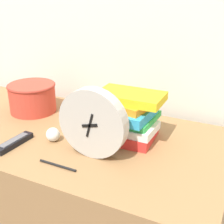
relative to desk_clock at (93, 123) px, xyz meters
name	(u,v)px	position (x,y,z in m)	size (l,w,h in m)	color
wall_back	(106,4)	(-0.20, 0.50, 0.34)	(6.00, 0.04, 2.40)	silver
desk	(67,206)	(-0.20, 0.11, -0.49)	(1.29, 0.64, 0.74)	olive
desk_clock	(93,123)	(0.00, 0.00, 0.00)	(0.24, 0.05, 0.24)	#B7B2A8
book_stack	(129,115)	(0.05, 0.17, -0.03)	(0.25, 0.22, 0.18)	red
basket	(32,97)	(-0.44, 0.22, -0.05)	(0.21, 0.21, 0.13)	#C63D2D
tv_remote	(14,143)	(-0.29, -0.07, -0.11)	(0.05, 0.16, 0.02)	black
crumpled_paper_ball	(53,134)	(-0.19, 0.03, -0.09)	(0.05, 0.05, 0.05)	white
pen	(58,165)	(-0.07, -0.11, -0.12)	(0.14, 0.01, 0.01)	black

